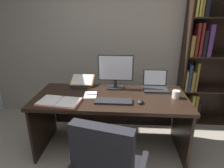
{
  "coord_description": "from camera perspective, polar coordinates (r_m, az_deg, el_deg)",
  "views": [
    {
      "loc": [
        0.07,
        -1.09,
        1.7
      ],
      "look_at": [
        -0.08,
        0.99,
        0.93
      ],
      "focal_mm": 30.66,
      "sensor_mm": 36.0,
      "label": 1
    }
  ],
  "objects": [
    {
      "name": "reading_stand_with_book",
      "position": [
        2.69,
        -8.87,
        0.91
      ],
      "size": [
        0.32,
        0.29,
        0.13
      ],
      "color": "#232326",
      "rests_on": "desk"
    },
    {
      "name": "coffee_mug",
      "position": [
        2.39,
        18.55,
        -2.95
      ],
      "size": [
        0.09,
        0.09,
        0.09
      ],
      "primitive_type": "cylinder",
      "color": "silver",
      "rests_on": "desk"
    },
    {
      "name": "desk",
      "position": [
        2.5,
        -0.21,
        -7.05
      ],
      "size": [
        1.85,
        0.8,
        0.76
      ],
      "color": "black",
      "rests_on": "ground"
    },
    {
      "name": "notepad",
      "position": [
        2.37,
        -6.41,
        -3.28
      ],
      "size": [
        0.17,
        0.22,
        0.01
      ],
      "primitive_type": "cube",
      "rotation": [
        0.0,
        0.0,
        0.1
      ],
      "color": "white",
      "rests_on": "desk"
    },
    {
      "name": "computer_mouse",
      "position": [
        2.17,
        8.39,
        -5.17
      ],
      "size": [
        0.06,
        0.1,
        0.04
      ],
      "primitive_type": "ellipsoid",
      "color": "#232326",
      "rests_on": "desk"
    },
    {
      "name": "bookshelf",
      "position": [
        3.27,
        26.27,
        6.53
      ],
      "size": [
        0.94,
        0.33,
        2.21
      ],
      "color": "black",
      "rests_on": "ground"
    },
    {
      "name": "monitor",
      "position": [
        2.51,
        1.08,
        3.66
      ],
      "size": [
        0.46,
        0.16,
        0.45
      ],
      "color": "#232326",
      "rests_on": "desk"
    },
    {
      "name": "wall_back",
      "position": [
        3.21,
        2.84,
        13.52
      ],
      "size": [
        5.07,
        0.12,
        2.66
      ],
      "primitive_type": "cube",
      "color": "#A89E8E",
      "rests_on": "ground"
    },
    {
      "name": "pen",
      "position": [
        2.36,
        -5.94,
        -3.09
      ],
      "size": [
        0.14,
        0.01,
        0.01
      ],
      "primitive_type": "cylinder",
      "rotation": [
        0.0,
        1.57,
        0.01
      ],
      "color": "navy",
      "rests_on": "notepad"
    },
    {
      "name": "keyboard",
      "position": [
        2.17,
        0.44,
        -5.19
      ],
      "size": [
        0.42,
        0.15,
        0.02
      ],
      "primitive_type": "cube",
      "color": "#232326",
      "rests_on": "desk"
    },
    {
      "name": "laptop",
      "position": [
        2.6,
        12.84,
        -0.41
      ],
      "size": [
        0.32,
        0.28,
        0.23
      ],
      "color": "#232326",
      "rests_on": "desk"
    },
    {
      "name": "open_binder",
      "position": [
        2.25,
        -15.45,
        -5.09
      ],
      "size": [
        0.5,
        0.34,
        0.02
      ],
      "rotation": [
        0.0,
        0.0,
        -0.13
      ],
      "color": "#DB422D",
      "rests_on": "desk"
    }
  ]
}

